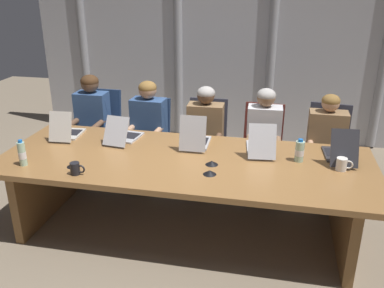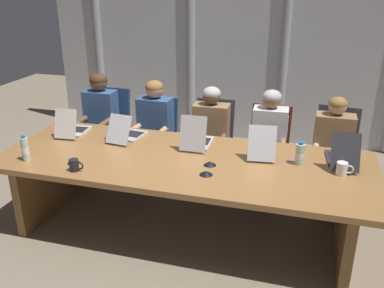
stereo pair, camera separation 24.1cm
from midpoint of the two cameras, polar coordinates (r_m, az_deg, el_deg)
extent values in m
plane|color=#7F705B|center=(3.99, 0.70, -11.61)|extent=(10.95, 10.95, 0.00)
cube|color=olive|center=(3.65, 0.75, -2.41)|extent=(3.28, 1.24, 0.05)
cube|color=black|center=(3.68, 0.74, -3.34)|extent=(2.79, 0.10, 0.06)
cube|color=brown|center=(4.35, -17.28, -4.59)|extent=(0.08, 1.05, 0.68)
cube|color=brown|center=(3.75, 21.95, -9.71)|extent=(0.08, 1.05, 0.68)
cube|color=#B2B2B7|center=(5.90, 7.54, 13.73)|extent=(5.48, 0.10, 2.76)
cylinder|color=gray|center=(6.50, -11.74, 14.22)|extent=(0.12, 0.12, 2.71)
cylinder|color=gray|center=(5.98, 0.99, 14.01)|extent=(0.12, 0.12, 2.71)
cylinder|color=gray|center=(5.79, 13.82, 13.14)|extent=(0.12, 0.12, 2.71)
cube|color=beige|center=(4.40, -14.12, 1.73)|extent=(0.25, 0.33, 0.02)
cube|color=black|center=(4.42, -14.01, 1.95)|extent=(0.20, 0.18, 0.00)
cube|color=beige|center=(4.18, -15.44, 2.68)|extent=(0.23, 0.12, 0.28)
cube|color=black|center=(4.19, -15.41, 2.73)|extent=(0.21, 0.10, 0.25)
cube|color=#BCBCC1|center=(4.18, -6.72, 1.17)|extent=(0.27, 0.33, 0.02)
cube|color=black|center=(4.20, -6.58, 1.40)|extent=(0.22, 0.19, 0.00)
cube|color=#BCBCC1|center=(3.96, -8.33, 1.98)|extent=(0.25, 0.17, 0.26)
cube|color=black|center=(3.96, -8.29, 2.05)|extent=(0.22, 0.14, 0.23)
cube|color=#BCBCC1|center=(3.97, 2.64, 0.17)|extent=(0.25, 0.35, 0.02)
cube|color=black|center=(3.99, 2.72, 0.44)|extent=(0.21, 0.19, 0.00)
cube|color=#BCBCC1|center=(3.72, 2.01, 1.40)|extent=(0.24, 0.09, 0.32)
cube|color=black|center=(3.72, 2.03, 1.45)|extent=(0.22, 0.08, 0.29)
cube|color=#BCBCC1|center=(3.88, 11.26, -0.78)|extent=(0.27, 0.35, 0.02)
cube|color=black|center=(3.90, 11.27, -0.51)|extent=(0.22, 0.20, 0.00)
cube|color=#BCBCC1|center=(3.61, 11.50, 0.06)|extent=(0.25, 0.16, 0.29)
cube|color=black|center=(3.62, 11.50, 0.13)|extent=(0.23, 0.14, 0.26)
cube|color=#2D2D33|center=(3.88, 21.35, -1.93)|extent=(0.25, 0.35, 0.02)
cube|color=black|center=(3.90, 21.32, -1.65)|extent=(0.20, 0.20, 0.00)
cube|color=#2D2D33|center=(3.61, 22.19, -1.12)|extent=(0.24, 0.15, 0.30)
cube|color=black|center=(3.62, 22.18, -1.05)|extent=(0.21, 0.13, 0.27)
cube|color=navy|center=(5.06, -10.32, 0.86)|extent=(0.48, 0.48, 0.08)
cube|color=navy|center=(5.16, -9.51, 4.80)|extent=(0.43, 0.12, 0.52)
cylinder|color=#262628|center=(5.14, -10.17, -1.30)|extent=(0.05, 0.05, 0.34)
cylinder|color=black|center=(5.22, -10.03, -3.19)|extent=(0.60, 0.60, 0.04)
cube|color=navy|center=(4.84, -3.82, 0.16)|extent=(0.48, 0.48, 0.08)
cube|color=navy|center=(4.94, -3.04, 3.92)|extent=(0.43, 0.11, 0.45)
cylinder|color=#262628|center=(4.92, -3.76, -2.08)|extent=(0.05, 0.05, 0.34)
cylinder|color=black|center=(5.00, -3.71, -4.05)|extent=(0.60, 0.60, 0.04)
cube|color=#2D2D38|center=(4.67, 4.06, -0.69)|extent=(0.49, 0.49, 0.08)
cube|color=#2D2D38|center=(4.77, 4.63, 3.38)|extent=(0.44, 0.13, 0.48)
cylinder|color=#262628|center=(4.75, 3.99, -3.00)|extent=(0.05, 0.05, 0.34)
cylinder|color=black|center=(4.83, 3.93, -5.01)|extent=(0.60, 0.60, 0.04)
cube|color=#511E19|center=(4.59, 11.56, -1.48)|extent=(0.51, 0.51, 0.08)
cube|color=#511E19|center=(4.70, 12.22, 2.52)|extent=(0.44, 0.14, 0.46)
cylinder|color=#262628|center=(4.68, 11.37, -3.82)|extent=(0.05, 0.05, 0.34)
cylinder|color=black|center=(4.76, 11.20, -5.85)|extent=(0.60, 0.60, 0.04)
cube|color=#2D2D38|center=(4.61, 19.99, -2.35)|extent=(0.55, 0.55, 0.08)
cube|color=#2D2D38|center=(4.71, 20.71, 1.86)|extent=(0.44, 0.18, 0.50)
cylinder|color=#262628|center=(4.69, 19.67, -4.66)|extent=(0.05, 0.05, 0.34)
cylinder|color=black|center=(4.77, 19.38, -6.68)|extent=(0.60, 0.60, 0.04)
cube|color=#335184|center=(4.96, -11.00, 4.15)|extent=(0.36, 0.22, 0.54)
sphere|color=brown|center=(4.86, -11.32, 8.35)|extent=(0.20, 0.20, 0.20)
ellipsoid|color=#472D19|center=(4.86, -11.34, 8.64)|extent=(0.20, 0.20, 0.15)
cylinder|color=#335184|center=(4.87, -9.48, 4.91)|extent=(0.07, 0.14, 0.27)
cylinder|color=brown|center=(4.73, -10.44, 2.83)|extent=(0.06, 0.30, 0.06)
cylinder|color=#335184|center=(5.00, -12.62, 5.13)|extent=(0.07, 0.14, 0.27)
cylinder|color=brown|center=(4.86, -13.64, 3.11)|extent=(0.06, 0.30, 0.06)
cylinder|color=#262833|center=(4.85, -10.71, -0.01)|extent=(0.13, 0.40, 0.13)
cylinder|color=#262833|center=(4.78, -11.47, -3.09)|extent=(0.11, 0.11, 0.44)
cylinder|color=#262833|center=(4.94, -12.80, 0.23)|extent=(0.13, 0.40, 0.13)
cylinder|color=#262833|center=(4.87, -13.57, -2.80)|extent=(0.11, 0.11, 0.44)
cube|color=#335184|center=(4.71, -3.58, 3.33)|extent=(0.39, 0.24, 0.50)
sphere|color=tan|center=(4.61, -3.69, 7.52)|extent=(0.20, 0.20, 0.20)
ellipsoid|color=olive|center=(4.60, -3.69, 7.82)|extent=(0.20, 0.20, 0.15)
cylinder|color=#335184|center=(4.63, -1.78, 3.86)|extent=(0.08, 0.14, 0.27)
cylinder|color=tan|center=(4.49, -2.68, 1.64)|extent=(0.08, 0.30, 0.06)
cylinder|color=#335184|center=(4.75, -5.38, 4.21)|extent=(0.08, 0.14, 0.27)
cylinder|color=tan|center=(4.60, -6.36, 2.06)|extent=(0.08, 0.30, 0.06)
cylinder|color=#262833|center=(4.60, -3.26, -0.88)|extent=(0.15, 0.41, 0.13)
cylinder|color=#262833|center=(4.53, -4.04, -4.14)|extent=(0.11, 0.11, 0.44)
cylinder|color=#262833|center=(4.67, -5.55, -0.58)|extent=(0.15, 0.41, 0.13)
cylinder|color=#262833|center=(4.61, -6.35, -3.78)|extent=(0.11, 0.11, 0.44)
cube|color=olive|center=(4.55, 4.16, 2.49)|extent=(0.39, 0.23, 0.48)
sphere|color=brown|center=(4.44, 4.28, 6.64)|extent=(0.19, 0.19, 0.19)
ellipsoid|color=#B2ADA8|center=(4.44, 4.29, 6.94)|extent=(0.19, 0.19, 0.14)
cylinder|color=olive|center=(4.51, 6.21, 2.93)|extent=(0.07, 0.14, 0.27)
cylinder|color=brown|center=(4.35, 5.76, 0.60)|extent=(0.07, 0.30, 0.06)
cylinder|color=olive|center=(4.56, 2.16, 3.27)|extent=(0.07, 0.14, 0.27)
cylinder|color=brown|center=(4.40, 1.57, 0.98)|extent=(0.07, 0.30, 0.06)
cylinder|color=#262833|center=(4.45, 4.88, -1.75)|extent=(0.14, 0.40, 0.13)
cylinder|color=#262833|center=(4.38, 4.41, -5.16)|extent=(0.11, 0.11, 0.44)
cylinder|color=#262833|center=(4.48, 2.36, -1.51)|extent=(0.14, 0.40, 0.13)
cylinder|color=#262833|center=(4.41, 1.84, -4.89)|extent=(0.11, 0.11, 0.44)
cube|color=silver|center=(4.47, 12.14, 1.76)|extent=(0.37, 0.23, 0.49)
sphere|color=#8C6647|center=(4.36, 12.50, 6.05)|extent=(0.19, 0.19, 0.19)
ellipsoid|color=#B2ADA8|center=(4.36, 12.53, 6.35)|extent=(0.20, 0.20, 0.14)
cylinder|color=silver|center=(4.45, 14.11, 2.28)|extent=(0.07, 0.14, 0.27)
cylinder|color=#8C6647|center=(4.29, 13.93, -0.10)|extent=(0.07, 0.30, 0.06)
cylinder|color=silver|center=(4.45, 10.29, 2.62)|extent=(0.07, 0.14, 0.27)
cylinder|color=#8C6647|center=(4.30, 9.98, 0.25)|extent=(0.07, 0.30, 0.06)
cylinder|color=#262833|center=(4.39, 13.04, -2.63)|extent=(0.14, 0.40, 0.13)
cylinder|color=#262833|center=(4.31, 12.73, -6.11)|extent=(0.11, 0.11, 0.44)
cylinder|color=#262833|center=(4.39, 10.44, -2.39)|extent=(0.14, 0.40, 0.13)
cylinder|color=#262833|center=(4.32, 10.08, -5.86)|extent=(0.11, 0.11, 0.44)
cube|color=olive|center=(4.49, 20.33, 0.83)|extent=(0.39, 0.22, 0.48)
sphere|color=tan|center=(4.38, 20.90, 4.91)|extent=(0.18, 0.18, 0.18)
ellipsoid|color=olive|center=(4.38, 20.94, 5.19)|extent=(0.18, 0.18, 0.13)
cylinder|color=olive|center=(4.49, 22.47, 1.20)|extent=(0.07, 0.14, 0.27)
cylinder|color=tan|center=(4.33, 22.46, -1.19)|extent=(0.07, 0.30, 0.06)
cylinder|color=olive|center=(4.46, 18.34, 1.65)|extent=(0.07, 0.14, 0.27)
cylinder|color=tan|center=(4.30, 18.18, -0.74)|extent=(0.07, 0.30, 0.06)
cylinder|color=#262833|center=(4.41, 21.27, -3.48)|extent=(0.13, 0.40, 0.13)
cylinder|color=#262833|center=(4.34, 21.04, -6.95)|extent=(0.11, 0.11, 0.44)
cylinder|color=#262833|center=(4.39, 18.69, -3.22)|extent=(0.13, 0.40, 0.13)
cylinder|color=#262833|center=(4.32, 18.39, -6.69)|extent=(0.11, 0.11, 0.44)
cylinder|color=#ADD1B2|center=(3.65, 16.44, -1.40)|extent=(0.08, 0.08, 0.18)
cylinder|color=white|center=(3.65, 16.43, -1.53)|extent=(0.08, 0.08, 0.05)
cylinder|color=blue|center=(3.61, 16.61, 0.08)|extent=(0.04, 0.04, 0.02)
cylinder|color=#ADD1B2|center=(3.81, -20.28, -0.70)|extent=(0.06, 0.06, 0.21)
cylinder|color=white|center=(3.81, -20.26, -0.85)|extent=(0.06, 0.06, 0.06)
cylinder|color=blue|center=(3.77, -20.50, 0.91)|extent=(0.03, 0.03, 0.02)
cylinder|color=white|center=(3.58, 21.71, -3.19)|extent=(0.09, 0.09, 0.11)
torus|color=white|center=(3.59, 22.60, -3.28)|extent=(0.07, 0.01, 0.07)
cylinder|color=black|center=(3.50, -14.02, -2.84)|extent=(0.08, 0.08, 0.10)
torus|color=black|center=(3.48, -13.29, -2.95)|extent=(0.07, 0.01, 0.07)
cone|color=black|center=(3.52, 4.44, -2.69)|extent=(0.11, 0.11, 0.03)
cone|color=black|center=(3.35, 4.02, -4.00)|extent=(0.11, 0.11, 0.03)
cone|color=black|center=(3.66, -14.15, -2.34)|extent=(0.11, 0.11, 0.03)
camera|label=1|loc=(0.12, -88.13, 0.75)|focal=38.83mm
camera|label=2|loc=(0.12, 91.87, -0.75)|focal=38.83mm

